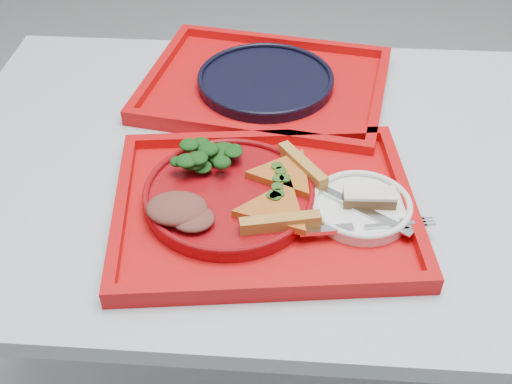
# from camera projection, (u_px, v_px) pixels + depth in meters

# --- Properties ---
(table) EXTENTS (1.60, 0.80, 0.75)m
(table) POSITION_uv_depth(u_px,v_px,m) (405.00, 197.00, 1.12)
(table) COLOR #9CA6AF
(table) RESTS_ON ground
(tray_main) EXTENTS (0.49, 0.40, 0.01)m
(tray_main) POSITION_uv_depth(u_px,v_px,m) (265.00, 210.00, 0.98)
(tray_main) COLOR #C00A0B
(tray_main) RESTS_ON table
(tray_far) EXTENTS (0.50, 0.42, 0.01)m
(tray_far) POSITION_uv_depth(u_px,v_px,m) (266.00, 88.00, 1.24)
(tray_far) COLOR #C00A0B
(tray_far) RESTS_ON table
(dinner_plate) EXTENTS (0.26, 0.26, 0.02)m
(dinner_plate) POSITION_uv_depth(u_px,v_px,m) (229.00, 197.00, 0.98)
(dinner_plate) COLOR maroon
(dinner_plate) RESTS_ON tray_main
(side_plate) EXTENTS (0.15, 0.15, 0.01)m
(side_plate) POSITION_uv_depth(u_px,v_px,m) (361.00, 208.00, 0.96)
(side_plate) COLOR white
(side_plate) RESTS_ON tray_main
(navy_plate) EXTENTS (0.26, 0.26, 0.02)m
(navy_plate) POSITION_uv_depth(u_px,v_px,m) (266.00, 82.00, 1.23)
(navy_plate) COLOR black
(navy_plate) RESTS_ON tray_far
(pizza_slice_a) EXTENTS (0.14, 0.15, 0.02)m
(pizza_slice_a) POSITION_uv_depth(u_px,v_px,m) (276.00, 207.00, 0.93)
(pizza_slice_a) COLOR orange
(pizza_slice_a) RESTS_ON dinner_plate
(pizza_slice_b) EXTENTS (0.17, 0.16, 0.02)m
(pizza_slice_b) POSITION_uv_depth(u_px,v_px,m) (286.00, 172.00, 0.99)
(pizza_slice_b) COLOR orange
(pizza_slice_b) RESTS_ON dinner_plate
(salad_heap) EXTENTS (0.10, 0.09, 0.05)m
(salad_heap) POSITION_uv_depth(u_px,v_px,m) (207.00, 153.00, 1.01)
(salad_heap) COLOR black
(salad_heap) RESTS_ON dinner_plate
(meat_portion) EXTENTS (0.09, 0.07, 0.03)m
(meat_portion) POSITION_uv_depth(u_px,v_px,m) (177.00, 209.00, 0.92)
(meat_portion) COLOR brown
(meat_portion) RESTS_ON dinner_plate
(dessert_bar) EXTENTS (0.08, 0.03, 0.02)m
(dessert_bar) POSITION_uv_depth(u_px,v_px,m) (369.00, 198.00, 0.95)
(dessert_bar) COLOR #512E1B
(dessert_bar) RESTS_ON side_plate
(knife) EXTENTS (0.16, 0.12, 0.01)m
(knife) POSITION_uv_depth(u_px,v_px,m) (357.00, 206.00, 0.95)
(knife) COLOR silver
(knife) RESTS_ON side_plate
(fork) EXTENTS (0.19, 0.06, 0.01)m
(fork) POSITION_uv_depth(u_px,v_px,m) (363.00, 227.00, 0.92)
(fork) COLOR silver
(fork) RESTS_ON side_plate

